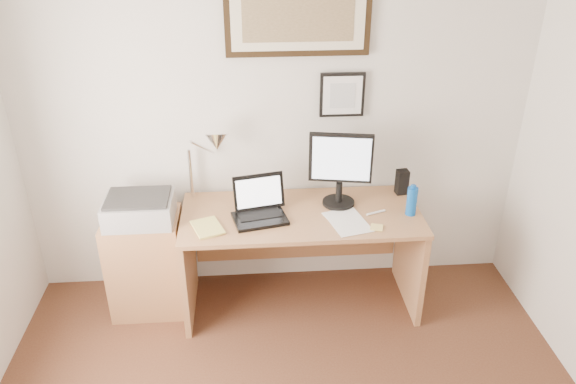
{
  "coord_description": "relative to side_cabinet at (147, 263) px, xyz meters",
  "views": [
    {
      "loc": [
        -0.18,
        -1.59,
        2.63
      ],
      "look_at": [
        0.05,
        1.43,
        1.02
      ],
      "focal_mm": 35.0,
      "sensor_mm": 36.0,
      "label": 1
    }
  ],
  "objects": [
    {
      "name": "bottle_cap",
      "position": [
        1.79,
        -0.12,
        0.59
      ],
      "size": [
        0.04,
        0.04,
        0.02
      ],
      "primitive_type": "cylinder",
      "color": "#0D53B4",
      "rests_on": "water_bottle"
    },
    {
      "name": "side_cabinet",
      "position": [
        0.0,
        0.0,
        0.0
      ],
      "size": [
        0.5,
        0.4,
        0.73
      ],
      "primitive_type": "cube",
      "color": "#9F6B42",
      "rests_on": "floor"
    },
    {
      "name": "paper_sheet_a",
      "position": [
        1.35,
        -0.17,
        0.39
      ],
      "size": [
        0.3,
        0.36,
        0.0
      ],
      "primitive_type": "cube",
      "rotation": [
        0.0,
        0.0,
        0.33
      ],
      "color": "white",
      "rests_on": "desk"
    },
    {
      "name": "speaker",
      "position": [
        1.81,
        0.18,
        0.47
      ],
      "size": [
        0.09,
        0.08,
        0.18
      ],
      "primitive_type": "cube",
      "rotation": [
        0.0,
        0.0,
        0.12
      ],
      "color": "black",
      "rests_on": "desk"
    },
    {
      "name": "printer",
      "position": [
        0.01,
        -0.03,
        0.45
      ],
      "size": [
        0.44,
        0.34,
        0.18
      ],
      "color": "#9F9FA2",
      "rests_on": "side_cabinet"
    },
    {
      "name": "water_bottle",
      "position": [
        1.79,
        -0.12,
        0.48
      ],
      "size": [
        0.07,
        0.07,
        0.2
      ],
      "primitive_type": "cylinder",
      "color": "#0D53B4",
      "rests_on": "desk"
    },
    {
      "name": "paper_sheet_b",
      "position": [
        1.36,
        -0.19,
        0.39
      ],
      "size": [
        0.3,
        0.37,
        0.0
      ],
      "primitive_type": "cube",
      "rotation": [
        0.0,
        0.0,
        0.24
      ],
      "color": "white",
      "rests_on": "desk"
    },
    {
      "name": "laptop",
      "position": [
        0.79,
        -0.07,
        0.44
      ],
      "size": [
        0.38,
        0.36,
        0.26
      ],
      "color": "black",
      "rests_on": "desk"
    },
    {
      "name": "picture_large",
      "position": [
        1.07,
        0.29,
        1.59
      ],
      "size": [
        0.92,
        0.04,
        0.47
      ],
      "color": "black",
      "rests_on": "wall_back"
    },
    {
      "name": "desk",
      "position": [
        1.07,
        0.04,
        0.15
      ],
      "size": [
        1.6,
        0.7,
        0.75
      ],
      "color": "#9F6B42",
      "rests_on": "floor"
    },
    {
      "name": "desk_lamp",
      "position": [
        0.51,
        0.13,
        0.82
      ],
      "size": [
        0.29,
        0.27,
        0.53
      ],
      "color": "silver",
      "rests_on": "desk"
    },
    {
      "name": "book",
      "position": [
        0.38,
        -0.23,
        0.39
      ],
      "size": [
        0.24,
        0.27,
        0.02
      ],
      "primitive_type": "imported",
      "rotation": [
        0.0,
        0.0,
        0.36
      ],
      "color": "#E5DA6C",
      "rests_on": "desk"
    },
    {
      "name": "picture_small",
      "position": [
        1.37,
        0.29,
        1.09
      ],
      "size": [
        0.3,
        0.03,
        0.3
      ],
      "color": "black",
      "rests_on": "wall_back"
    },
    {
      "name": "wall_back",
      "position": [
        0.92,
        0.32,
        0.89
      ],
      "size": [
        3.5,
        0.02,
        2.5
      ],
      "primitive_type": "cube",
      "color": "silver",
      "rests_on": "ground"
    },
    {
      "name": "sticky_pad",
      "position": [
        1.53,
        -0.28,
        0.39
      ],
      "size": [
        0.1,
        0.1,
        0.01
      ],
      "primitive_type": "cube",
      "rotation": [
        0.0,
        0.0,
        -0.31
      ],
      "color": "#F4DA73",
      "rests_on": "desk"
    },
    {
      "name": "lcd_monitor",
      "position": [
        1.34,
        0.05,
        0.68
      ],
      "size": [
        0.42,
        0.22,
        0.52
      ],
      "color": "black",
      "rests_on": "desk"
    },
    {
      "name": "marker_pen",
      "position": [
        1.57,
        -0.09,
        0.39
      ],
      "size": [
        0.14,
        0.06,
        0.02
      ],
      "primitive_type": "cylinder",
      "rotation": [
        0.0,
        1.57,
        0.35
      ],
      "color": "white",
      "rests_on": "desk"
    }
  ]
}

